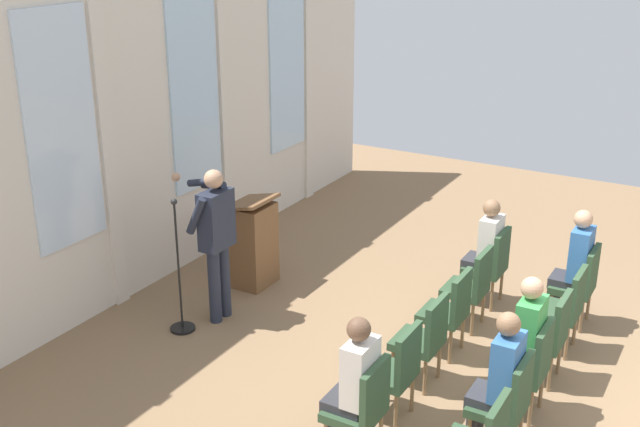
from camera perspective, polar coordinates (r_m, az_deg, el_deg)
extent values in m
plane|color=#846647|center=(8.02, 16.19, -12.84)|extent=(14.26, 14.26, 0.00)
cube|color=silver|center=(9.49, -13.41, 5.46)|extent=(10.97, 0.10, 3.84)
cube|color=silver|center=(8.63, -18.23, 5.74)|extent=(0.93, 0.04, 2.52)
cube|color=silver|center=(9.12, -15.20, 4.69)|extent=(0.20, 0.08, 3.84)
cube|color=silver|center=(10.18, -9.10, 8.67)|extent=(0.93, 0.04, 2.52)
cube|color=silver|center=(10.72, -6.96, 7.59)|extent=(0.20, 0.08, 3.84)
cube|color=silver|center=(11.93, -2.43, 10.65)|extent=(0.93, 0.04, 2.52)
cube|color=silver|center=(12.51, -0.90, 9.61)|extent=(0.20, 0.08, 3.84)
cylinder|color=#232838|center=(8.94, -7.65, -5.24)|extent=(0.14, 0.14, 0.88)
cylinder|color=#232838|center=(9.07, -6.96, -4.81)|extent=(0.14, 0.14, 0.88)
cube|color=#232838|center=(8.70, -7.53, -0.44)|extent=(0.42, 0.22, 0.66)
cube|color=navy|center=(8.74, -8.15, 0.18)|extent=(0.06, 0.01, 0.40)
sphere|color=tan|center=(8.55, -7.73, 2.48)|extent=(0.21, 0.21, 0.21)
cylinder|color=#232838|center=(8.53, -8.96, -0.15)|extent=(0.09, 0.28, 0.45)
cylinder|color=#232838|center=(8.78, -7.74, 2.06)|extent=(0.15, 0.36, 0.15)
cylinder|color=#232838|center=(8.81, -8.63, 2.25)|extent=(0.11, 0.34, 0.15)
sphere|color=tan|center=(8.88, -10.40, 2.63)|extent=(0.10, 0.10, 0.10)
cylinder|color=black|center=(9.02, -9.91, -8.19)|extent=(0.28, 0.28, 0.03)
cylinder|color=black|center=(8.69, -10.21, -3.91)|extent=(0.02, 0.02, 1.45)
sphere|color=#262626|center=(8.40, -10.54, 0.85)|extent=(0.07, 0.07, 0.07)
cube|color=brown|center=(9.75, -4.81, -2.31)|extent=(0.52, 0.40, 1.05)
cube|color=brown|center=(9.56, -5.01, 0.84)|extent=(0.60, 0.48, 0.14)
cylinder|color=olive|center=(7.13, 1.89, -14.63)|extent=(0.04, 0.04, 0.40)
cube|color=#2D472D|center=(6.80, 2.48, -14.15)|extent=(0.46, 0.44, 0.08)
cube|color=#2D472D|center=(6.58, 4.02, -12.67)|extent=(0.46, 0.06, 0.46)
cylinder|color=#2D2D33|center=(7.06, 1.46, -14.84)|extent=(0.10, 0.10, 0.44)
cube|color=#2D2D33|center=(6.79, 2.03, -13.59)|extent=(0.34, 0.36, 0.12)
cube|color=silver|center=(6.56, 2.93, -11.40)|extent=(0.36, 0.20, 0.56)
sphere|color=brown|center=(6.37, 2.83, -8.37)|extent=(0.20, 0.20, 0.20)
cylinder|color=olive|center=(7.62, 4.30, -12.10)|extent=(0.04, 0.04, 0.40)
cylinder|color=olive|center=(7.35, 3.04, -13.43)|extent=(0.04, 0.04, 0.40)
cylinder|color=olive|center=(7.51, 6.69, -12.75)|extent=(0.04, 0.04, 0.40)
cylinder|color=olive|center=(7.23, 5.51, -14.14)|extent=(0.04, 0.04, 0.40)
cube|color=#2D472D|center=(7.30, 4.94, -11.53)|extent=(0.46, 0.44, 0.08)
cube|color=#2D472D|center=(7.09, 6.42, -10.06)|extent=(0.46, 0.06, 0.46)
cylinder|color=olive|center=(8.14, 6.37, -9.87)|extent=(0.04, 0.04, 0.40)
cylinder|color=olive|center=(7.86, 5.28, -11.04)|extent=(0.04, 0.04, 0.40)
cylinder|color=olive|center=(8.04, 8.62, -10.43)|extent=(0.04, 0.04, 0.40)
cylinder|color=olive|center=(7.75, 7.61, -11.65)|extent=(0.04, 0.04, 0.40)
cube|color=#2D472D|center=(7.82, 7.05, -9.24)|extent=(0.46, 0.44, 0.08)
cube|color=#2D472D|center=(7.63, 8.46, -7.80)|extent=(0.46, 0.06, 0.46)
cylinder|color=olive|center=(8.68, 8.16, -7.89)|extent=(0.04, 0.04, 0.40)
cylinder|color=olive|center=(8.39, 7.22, -8.93)|extent=(0.04, 0.04, 0.40)
cylinder|color=olive|center=(8.58, 10.29, -8.39)|extent=(0.04, 0.04, 0.40)
cylinder|color=olive|center=(8.28, 9.41, -9.47)|extent=(0.04, 0.04, 0.40)
cube|color=#2D472D|center=(8.37, 8.86, -7.23)|extent=(0.46, 0.44, 0.08)
cube|color=#2D472D|center=(8.19, 10.20, -5.84)|extent=(0.46, 0.06, 0.46)
cylinder|color=olive|center=(9.23, 9.73, -6.15)|extent=(0.04, 0.04, 0.40)
cylinder|color=olive|center=(8.93, 8.91, -7.07)|extent=(0.04, 0.04, 0.40)
cylinder|color=olive|center=(9.14, 11.73, -6.59)|extent=(0.04, 0.04, 0.40)
cylinder|color=olive|center=(8.83, 10.97, -7.54)|extent=(0.04, 0.04, 0.40)
cube|color=#2D472D|center=(8.93, 10.44, -5.46)|extent=(0.46, 0.44, 0.08)
cube|color=#2D472D|center=(8.76, 11.72, -4.13)|extent=(0.46, 0.06, 0.46)
cylinder|color=olive|center=(9.80, 11.11, -4.60)|extent=(0.04, 0.04, 0.40)
cylinder|color=olive|center=(9.49, 10.38, -5.42)|extent=(0.04, 0.04, 0.40)
cylinder|color=olive|center=(9.71, 13.01, -5.00)|extent=(0.04, 0.04, 0.40)
cylinder|color=olive|center=(9.40, 12.34, -5.84)|extent=(0.04, 0.04, 0.40)
cube|color=#2D472D|center=(9.50, 11.81, -3.90)|extent=(0.46, 0.44, 0.08)
cube|color=#2D472D|center=(9.34, 13.04, -2.62)|extent=(0.46, 0.06, 0.46)
cylinder|color=#2D2D33|center=(9.56, 10.52, -5.09)|extent=(0.10, 0.10, 0.44)
cylinder|color=#2D2D33|center=(9.72, 10.89, -4.68)|extent=(0.10, 0.10, 0.44)
cube|color=#2D2D33|center=(9.49, 11.50, -3.50)|extent=(0.34, 0.36, 0.12)
cube|color=silver|center=(9.33, 12.28, -1.80)|extent=(0.36, 0.20, 0.53)
sphere|color=#8C6647|center=(9.21, 12.33, 0.39)|extent=(0.20, 0.20, 0.20)
cylinder|color=olive|center=(7.32, 11.71, -14.04)|extent=(0.04, 0.04, 0.40)
cylinder|color=olive|center=(7.25, 14.33, -14.67)|extent=(0.04, 0.04, 0.40)
cube|color=#2D472D|center=(7.01, 12.71, -13.51)|extent=(0.46, 0.44, 0.08)
cube|color=#2D472D|center=(6.82, 14.44, -12.00)|extent=(0.46, 0.06, 0.46)
cylinder|color=#2D2D33|center=(7.24, 11.40, -14.26)|extent=(0.10, 0.10, 0.44)
cube|color=#2D2D33|center=(6.99, 12.27, -12.99)|extent=(0.34, 0.36, 0.12)
cube|color=#3366A5|center=(6.78, 13.39, -10.77)|extent=(0.36, 0.20, 0.57)
sphere|color=#8C6647|center=(6.59, 13.50, -7.80)|extent=(0.20, 0.20, 0.20)
cylinder|color=olive|center=(7.86, 13.31, -11.55)|extent=(0.04, 0.04, 0.40)
cylinder|color=olive|center=(7.57, 12.47, -12.86)|extent=(0.04, 0.04, 0.40)
cylinder|color=olive|center=(7.80, 15.74, -12.10)|extent=(0.04, 0.04, 0.40)
cylinder|color=olive|center=(7.50, 15.00, -13.45)|extent=(0.04, 0.04, 0.40)
cube|color=#2D472D|center=(7.55, 14.29, -10.95)|extent=(0.46, 0.44, 0.08)
cube|color=#2D472D|center=(7.38, 15.90, -9.48)|extent=(0.46, 0.06, 0.46)
cylinder|color=#2D2D33|center=(7.63, 12.63, -12.38)|extent=(0.10, 0.10, 0.44)
cylinder|color=#2D2D33|center=(7.78, 13.04, -11.73)|extent=(0.10, 0.10, 0.44)
cube|color=#2D2D33|center=(7.53, 13.89, -10.46)|extent=(0.34, 0.36, 0.12)
cube|color=green|center=(7.33, 14.96, -8.19)|extent=(0.36, 0.20, 0.61)
sphere|color=tan|center=(7.15, 15.11, -5.23)|extent=(0.20, 0.20, 0.20)
cylinder|color=olive|center=(8.42, 14.67, -9.38)|extent=(0.04, 0.04, 0.40)
cylinder|color=olive|center=(8.11, 13.96, -10.52)|extent=(0.04, 0.04, 0.40)
cylinder|color=olive|center=(8.36, 16.94, -9.86)|extent=(0.04, 0.04, 0.40)
cylinder|color=olive|center=(8.05, 16.31, -11.04)|extent=(0.04, 0.04, 0.40)
cube|color=#2D472D|center=(8.12, 15.63, -8.73)|extent=(0.46, 0.44, 0.08)
cube|color=#2D472D|center=(7.96, 17.14, -7.31)|extent=(0.46, 0.06, 0.46)
cylinder|color=olive|center=(8.99, 15.86, -7.47)|extent=(0.04, 0.04, 0.40)
cylinder|color=olive|center=(8.68, 15.24, -8.47)|extent=(0.04, 0.04, 0.40)
cylinder|color=olive|center=(8.93, 17.97, -7.91)|extent=(0.04, 0.04, 0.40)
cylinder|color=olive|center=(8.62, 17.43, -8.93)|extent=(0.04, 0.04, 0.40)
cube|color=#2D472D|center=(8.69, 16.79, -6.80)|extent=(0.46, 0.44, 0.08)
cube|color=#2D472D|center=(8.54, 18.21, -5.44)|extent=(0.46, 0.06, 0.46)
cylinder|color=olive|center=(9.57, 16.89, -5.79)|extent=(0.04, 0.04, 0.40)
cylinder|color=olive|center=(9.25, 16.35, -6.68)|extent=(0.04, 0.04, 0.40)
cylinder|color=olive|center=(9.52, 18.88, -6.19)|extent=(0.04, 0.04, 0.40)
cylinder|color=olive|center=(9.20, 18.40, -7.09)|extent=(0.04, 0.04, 0.40)
cube|color=#2D472D|center=(9.28, 17.79, -5.11)|extent=(0.46, 0.44, 0.08)
cube|color=#2D472D|center=(9.14, 19.13, -3.81)|extent=(0.46, 0.06, 0.46)
cylinder|color=#2D2D33|center=(9.33, 16.44, -6.33)|extent=(0.10, 0.10, 0.44)
cylinder|color=#2D2D33|center=(9.48, 16.71, -5.89)|extent=(0.10, 0.10, 0.44)
cube|color=#2D2D33|center=(9.26, 17.47, -4.70)|extent=(0.34, 0.36, 0.12)
cube|color=#3366A5|center=(9.11, 18.38, -2.80)|extent=(0.36, 0.20, 0.59)
sphere|color=tan|center=(8.96, 18.54, -0.38)|extent=(0.20, 0.20, 0.20)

